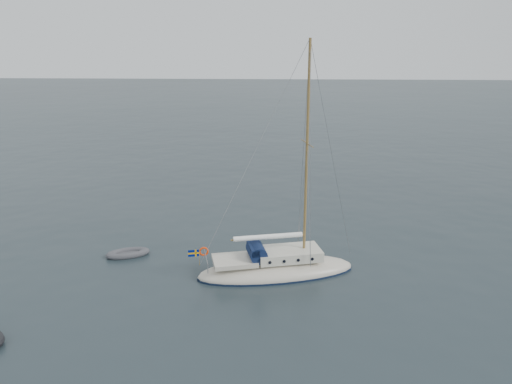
{
  "coord_description": "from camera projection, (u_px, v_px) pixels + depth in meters",
  "views": [
    {
      "loc": [
        0.85,
        -24.24,
        11.71
      ],
      "look_at": [
        -0.5,
        0.0,
        4.46
      ],
      "focal_mm": 35.0,
      "sensor_mm": 36.0,
      "label": 1
    }
  ],
  "objects": [
    {
      "name": "ground",
      "position": [
        265.0,
        272.0,
        26.59
      ],
      "size": [
        300.0,
        300.0,
        0.0
      ],
      "primitive_type": "plane",
      "color": "black",
      "rests_on": "ground"
    },
    {
      "name": "sailboat",
      "position": [
        277.0,
        257.0,
        26.15
      ],
      "size": [
        8.79,
        2.64,
        12.52
      ],
      "rotation": [
        0.0,
        0.0,
        0.25
      ],
      "color": "beige",
      "rests_on": "ground"
    },
    {
      "name": "dinghy",
      "position": [
        128.0,
        253.0,
        28.59
      ],
      "size": [
        2.47,
        1.12,
        0.35
      ],
      "rotation": [
        0.0,
        0.0,
        0.4
      ],
      "color": "#49494D",
      "rests_on": "ground"
    }
  ]
}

